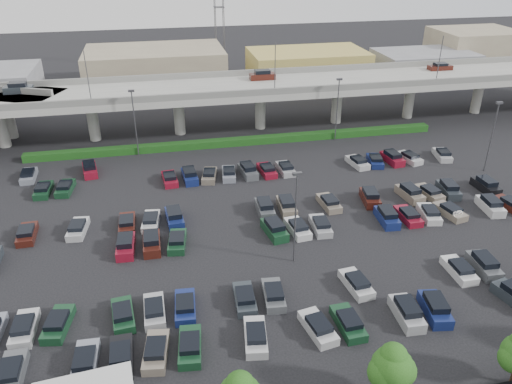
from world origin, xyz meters
TOP-DOWN VIEW (x-y plane):
  - ground at (0.00, 0.00)m, footprint 280.00×280.00m
  - overpass at (-0.25, 32.03)m, footprint 150.00×13.00m
  - hedge at (0.00, 25.00)m, footprint 66.00×1.60m
  - tree_row at (0.70, -26.53)m, footprint 65.07×3.66m
  - parked_cars at (0.12, -3.34)m, footprint 63.08×41.66m
  - light_poles at (-4.13, 2.00)m, footprint 66.90×48.38m
  - distant_buildings at (12.38, 61.81)m, footprint 138.00×24.00m
  - comm_tower at (4.00, 74.00)m, footprint 2.40×2.40m

SIDE VIEW (x-z plane):
  - ground at x=0.00m, z-range 0.00..0.00m
  - hedge at x=0.00m, z-range 0.00..1.10m
  - parked_cars at x=0.12m, z-range -0.22..1.45m
  - tree_row at x=0.70m, z-range 0.55..6.49m
  - distant_buildings at x=12.38m, z-range -0.76..8.24m
  - light_poles at x=-4.13m, z-range 1.09..11.39m
  - overpass at x=-0.25m, z-range -0.93..14.87m
  - comm_tower at x=4.00m, z-range 0.61..30.61m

